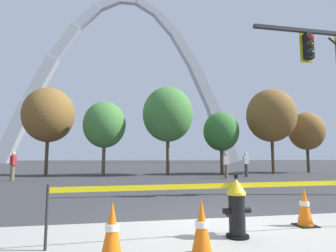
{
  "coord_description": "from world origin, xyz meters",
  "views": [
    {
      "loc": [
        -1.99,
        -5.53,
        1.27
      ],
      "look_at": [
        -0.02,
        5.0,
        2.5
      ],
      "focal_mm": 29.29,
      "sensor_mm": 36.0,
      "label": 1
    }
  ],
  "objects_px": {
    "pedestrian_walking_left": "(13,166)",
    "traffic_cone_curb_edge": "(112,232)",
    "traffic_cone_by_hydrant": "(305,207)",
    "traffic_cone_mid_sidewalk": "(202,229)",
    "pedestrian_standing_center": "(246,164)",
    "fire_hydrant": "(237,208)",
    "monument_arch": "(127,86)",
    "pedestrian_walking_right": "(226,165)"
  },
  "relations": [
    {
      "from": "traffic_cone_curb_edge",
      "to": "pedestrian_standing_center",
      "type": "height_order",
      "value": "pedestrian_standing_center"
    },
    {
      "from": "pedestrian_standing_center",
      "to": "pedestrian_walking_right",
      "type": "bearing_deg",
      "value": -150.46
    },
    {
      "from": "monument_arch",
      "to": "pedestrian_walking_left",
      "type": "bearing_deg",
      "value": -99.01
    },
    {
      "from": "traffic_cone_by_hydrant",
      "to": "pedestrian_standing_center",
      "type": "distance_m",
      "value": 13.23
    },
    {
      "from": "traffic_cone_by_hydrant",
      "to": "pedestrian_walking_left",
      "type": "distance_m",
      "value": 15.08
    },
    {
      "from": "pedestrian_standing_center",
      "to": "monument_arch",
      "type": "bearing_deg",
      "value": 97.61
    },
    {
      "from": "pedestrian_walking_left",
      "to": "pedestrian_walking_right",
      "type": "bearing_deg",
      "value": -3.57
    },
    {
      "from": "pedestrian_walking_right",
      "to": "pedestrian_walking_left",
      "type": "bearing_deg",
      "value": 176.43
    },
    {
      "from": "traffic_cone_by_hydrant",
      "to": "pedestrian_walking_left",
      "type": "xyz_separation_m",
      "value": [
        -9.12,
        12.0,
        0.46
      ]
    },
    {
      "from": "fire_hydrant",
      "to": "monument_arch",
      "type": "relative_size",
      "value": 0.02
    },
    {
      "from": "pedestrian_standing_center",
      "to": "pedestrian_walking_left",
      "type": "bearing_deg",
      "value": -178.92
    },
    {
      "from": "fire_hydrant",
      "to": "monument_arch",
      "type": "height_order",
      "value": "monument_arch"
    },
    {
      "from": "traffic_cone_curb_edge",
      "to": "pedestrian_standing_center",
      "type": "distance_m",
      "value": 15.83
    },
    {
      "from": "traffic_cone_curb_edge",
      "to": "traffic_cone_mid_sidewalk",
      "type": "bearing_deg",
      "value": -2.72
    },
    {
      "from": "traffic_cone_curb_edge",
      "to": "pedestrian_walking_left",
      "type": "distance_m",
      "value": 14.29
    },
    {
      "from": "pedestrian_walking_left",
      "to": "traffic_cone_curb_edge",
      "type": "bearing_deg",
      "value": -66.79
    },
    {
      "from": "monument_arch",
      "to": "pedestrian_walking_right",
      "type": "height_order",
      "value": "monument_arch"
    },
    {
      "from": "traffic_cone_by_hydrant",
      "to": "pedestrian_standing_center",
      "type": "height_order",
      "value": "pedestrian_standing_center"
    },
    {
      "from": "traffic_cone_mid_sidewalk",
      "to": "pedestrian_standing_center",
      "type": "distance_m",
      "value": 15.3
    },
    {
      "from": "traffic_cone_mid_sidewalk",
      "to": "pedestrian_walking_left",
      "type": "xyz_separation_m",
      "value": [
        -6.76,
        13.18,
        0.46
      ]
    },
    {
      "from": "traffic_cone_mid_sidewalk",
      "to": "pedestrian_walking_right",
      "type": "distance_m",
      "value": 13.58
    },
    {
      "from": "traffic_cone_curb_edge",
      "to": "traffic_cone_by_hydrant",
      "type": "bearing_deg",
      "value": 17.79
    },
    {
      "from": "pedestrian_walking_left",
      "to": "fire_hydrant",
      "type": "bearing_deg",
      "value": -58.67
    },
    {
      "from": "pedestrian_walking_left",
      "to": "traffic_cone_by_hydrant",
      "type": "bearing_deg",
      "value": -52.76
    },
    {
      "from": "monument_arch",
      "to": "pedestrian_walking_right",
      "type": "xyz_separation_m",
      "value": [
        4.6,
        -49.01,
        -17.51
      ]
    },
    {
      "from": "traffic_cone_by_hydrant",
      "to": "traffic_cone_mid_sidewalk",
      "type": "distance_m",
      "value": 2.64
    },
    {
      "from": "traffic_cone_curb_edge",
      "to": "pedestrian_walking_right",
      "type": "distance_m",
      "value": 14.03
    },
    {
      "from": "traffic_cone_by_hydrant",
      "to": "monument_arch",
      "type": "height_order",
      "value": "monument_arch"
    },
    {
      "from": "fire_hydrant",
      "to": "traffic_cone_mid_sidewalk",
      "type": "distance_m",
      "value": 1.1
    },
    {
      "from": "fire_hydrant",
      "to": "pedestrian_walking_right",
      "type": "height_order",
      "value": "pedestrian_walking_right"
    },
    {
      "from": "fire_hydrant",
      "to": "pedestrian_standing_center",
      "type": "distance_m",
      "value": 14.27
    },
    {
      "from": "pedestrian_standing_center",
      "to": "traffic_cone_curb_edge",
      "type": "bearing_deg",
      "value": -122.21
    },
    {
      "from": "traffic_cone_mid_sidewalk",
      "to": "pedestrian_walking_right",
      "type": "bearing_deg",
      "value": 66.14
    },
    {
      "from": "fire_hydrant",
      "to": "pedestrian_walking_right",
      "type": "relative_size",
      "value": 0.62
    },
    {
      "from": "monument_arch",
      "to": "pedestrian_walking_left",
      "type": "xyz_separation_m",
      "value": [
        -7.65,
        -48.24,
        -17.51
      ]
    },
    {
      "from": "traffic_cone_by_hydrant",
      "to": "traffic_cone_mid_sidewalk",
      "type": "xyz_separation_m",
      "value": [
        -2.37,
        -1.18,
        0.0
      ]
    },
    {
      "from": "monument_arch",
      "to": "traffic_cone_mid_sidewalk",
      "type": "bearing_deg",
      "value": -90.83
    },
    {
      "from": "traffic_cone_curb_edge",
      "to": "pedestrian_walking_left",
      "type": "relative_size",
      "value": 0.46
    },
    {
      "from": "monument_arch",
      "to": "pedestrian_walking_right",
      "type": "bearing_deg",
      "value": -84.64
    },
    {
      "from": "pedestrian_walking_right",
      "to": "monument_arch",
      "type": "bearing_deg",
      "value": 95.36
    },
    {
      "from": "traffic_cone_mid_sidewalk",
      "to": "pedestrian_standing_center",
      "type": "bearing_deg",
      "value": 61.48
    },
    {
      "from": "fire_hydrant",
      "to": "pedestrian_walking_left",
      "type": "height_order",
      "value": "pedestrian_walking_left"
    }
  ]
}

